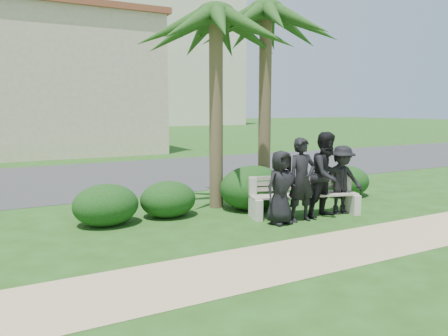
{
  "coord_description": "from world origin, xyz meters",
  "views": [
    {
      "loc": [
        -5.18,
        -7.18,
        2.37
      ],
      "look_at": [
        -0.77,
        1.0,
        1.09
      ],
      "focal_mm": 35.0,
      "sensor_mm": 36.0,
      "label": 1
    }
  ],
  "objects_px": {
    "man_a": "(281,187)",
    "man_c": "(327,175)",
    "palm_left": "(216,17)",
    "man_b": "(302,180)",
    "man_d": "(342,180)",
    "palm_right": "(266,13)",
    "park_bench": "(304,198)"
  },
  "relations": [
    {
      "from": "park_bench",
      "to": "man_a",
      "type": "xyz_separation_m",
      "value": [
        -0.88,
        -0.35,
        0.37
      ]
    },
    {
      "from": "man_b",
      "to": "palm_right",
      "type": "relative_size",
      "value": 0.31
    },
    {
      "from": "man_a",
      "to": "man_c",
      "type": "height_order",
      "value": "man_c"
    },
    {
      "from": "man_d",
      "to": "palm_left",
      "type": "xyz_separation_m",
      "value": [
        -2.18,
        1.91,
        3.65
      ]
    },
    {
      "from": "man_d",
      "to": "palm_right",
      "type": "xyz_separation_m",
      "value": [
        -0.59,
        2.25,
        3.95
      ]
    },
    {
      "from": "man_c",
      "to": "palm_right",
      "type": "relative_size",
      "value": 0.33
    },
    {
      "from": "man_b",
      "to": "palm_right",
      "type": "xyz_separation_m",
      "value": [
        0.61,
        2.34,
        3.85
      ]
    },
    {
      "from": "man_c",
      "to": "man_d",
      "type": "distance_m",
      "value": 0.52
    },
    {
      "from": "man_a",
      "to": "man_c",
      "type": "xyz_separation_m",
      "value": [
        1.23,
        0.02,
        0.17
      ]
    },
    {
      "from": "man_d",
      "to": "palm_right",
      "type": "relative_size",
      "value": 0.27
    },
    {
      "from": "man_c",
      "to": "palm_right",
      "type": "xyz_separation_m",
      "value": [
        -0.1,
        2.3,
        3.8
      ]
    },
    {
      "from": "park_bench",
      "to": "man_b",
      "type": "xyz_separation_m",
      "value": [
        -0.36,
        -0.37,
        0.5
      ]
    },
    {
      "from": "man_d",
      "to": "palm_right",
      "type": "bearing_deg",
      "value": 117.88
    },
    {
      "from": "man_c",
      "to": "palm_left",
      "type": "bearing_deg",
      "value": 120.75
    },
    {
      "from": "man_a",
      "to": "man_c",
      "type": "bearing_deg",
      "value": -4.93
    },
    {
      "from": "man_b",
      "to": "man_c",
      "type": "xyz_separation_m",
      "value": [
        0.71,
        0.03,
        0.05
      ]
    },
    {
      "from": "man_c",
      "to": "palm_left",
      "type": "distance_m",
      "value": 4.35
    },
    {
      "from": "man_c",
      "to": "park_bench",
      "type": "bearing_deg",
      "value": 126.41
    },
    {
      "from": "man_c",
      "to": "man_a",
      "type": "bearing_deg",
      "value": 171.02
    },
    {
      "from": "palm_right",
      "to": "man_c",
      "type": "bearing_deg",
      "value": -87.48
    },
    {
      "from": "man_b",
      "to": "palm_left",
      "type": "height_order",
      "value": "palm_left"
    },
    {
      "from": "man_b",
      "to": "man_d",
      "type": "xyz_separation_m",
      "value": [
        1.2,
        0.09,
        -0.11
      ]
    },
    {
      "from": "park_bench",
      "to": "palm_left",
      "type": "height_order",
      "value": "palm_left"
    },
    {
      "from": "park_bench",
      "to": "man_c",
      "type": "distance_m",
      "value": 0.73
    },
    {
      "from": "palm_right",
      "to": "man_d",
      "type": "bearing_deg",
      "value": -75.32
    },
    {
      "from": "man_a",
      "to": "palm_left",
      "type": "xyz_separation_m",
      "value": [
        -0.46,
        1.99,
        3.66
      ]
    },
    {
      "from": "palm_right",
      "to": "palm_left",
      "type": "bearing_deg",
      "value": -168.08
    },
    {
      "from": "park_bench",
      "to": "palm_right",
      "type": "xyz_separation_m",
      "value": [
        0.25,
        1.97,
        4.34
      ]
    },
    {
      "from": "man_a",
      "to": "man_b",
      "type": "bearing_deg",
      "value": -7.55
    },
    {
      "from": "man_a",
      "to": "palm_left",
      "type": "relative_size",
      "value": 0.28
    },
    {
      "from": "man_d",
      "to": "man_c",
      "type": "bearing_deg",
      "value": -160.43
    },
    {
      "from": "man_b",
      "to": "man_d",
      "type": "distance_m",
      "value": 1.2
    }
  ]
}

